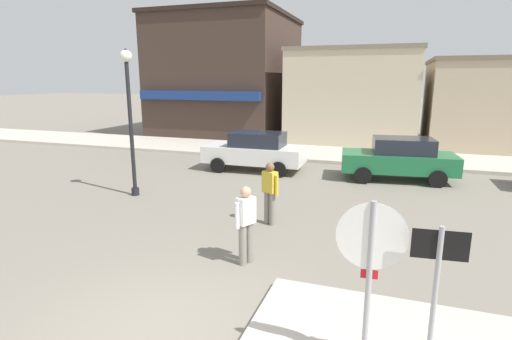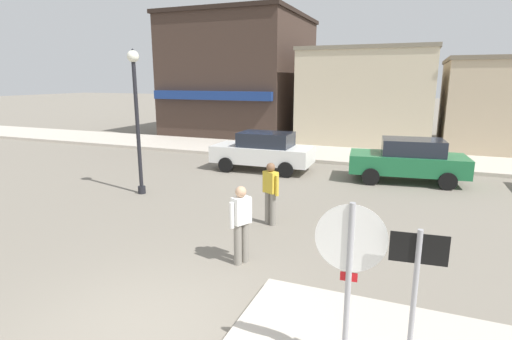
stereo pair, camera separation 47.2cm
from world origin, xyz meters
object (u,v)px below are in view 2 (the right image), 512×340
(one_way_sign, at_px, (414,295))
(parked_car_nearest, at_px, (263,151))
(pedestrian_crossing_far, at_px, (241,222))
(parked_car_second, at_px, (408,160))
(lamp_post, at_px, (136,102))
(stop_sign, at_px, (349,267))
(pedestrian_crossing_near, at_px, (271,192))

(one_way_sign, relative_size, parked_car_nearest, 0.52)
(pedestrian_crossing_far, bearing_deg, parked_car_nearest, 107.86)
(parked_car_second, height_order, pedestrian_crossing_far, pedestrian_crossing_far)
(lamp_post, distance_m, parked_car_nearest, 5.66)
(stop_sign, height_order, parked_car_nearest, stop_sign)
(lamp_post, distance_m, parked_car_second, 9.57)
(stop_sign, xyz_separation_m, pedestrian_crossing_far, (-2.48, 2.47, -0.65))
(parked_car_second, bearing_deg, one_way_sign, -88.46)
(parked_car_second, bearing_deg, parked_car_nearest, -177.55)
(one_way_sign, bearing_deg, parked_car_second, 91.54)
(one_way_sign, bearing_deg, pedestrian_crossing_far, 141.86)
(parked_car_nearest, bearing_deg, stop_sign, -64.24)
(parked_car_nearest, xyz_separation_m, pedestrian_crossing_near, (2.37, -5.72, 0.06))
(lamp_post, height_order, pedestrian_crossing_near, lamp_post)
(stop_sign, height_order, pedestrian_crossing_far, stop_sign)
(parked_car_nearest, distance_m, parked_car_second, 5.49)
(parked_car_second, height_order, pedestrian_crossing_near, pedestrian_crossing_near)
(parked_car_second, xyz_separation_m, pedestrian_crossing_far, (-2.91, -8.25, 0.06))
(one_way_sign, xyz_separation_m, pedestrian_crossing_near, (-3.41, 4.81, -0.46))
(lamp_post, xyz_separation_m, pedestrian_crossing_far, (5.05, -3.39, -2.09))
(parked_car_nearest, height_order, pedestrian_crossing_near, pedestrian_crossing_near)
(lamp_post, bearing_deg, one_way_sign, -35.58)
(stop_sign, xyz_separation_m, one_way_sign, (0.72, -0.04, -0.19))
(stop_sign, distance_m, pedestrian_crossing_near, 5.51)
(stop_sign, bearing_deg, lamp_post, 142.10)
(stop_sign, relative_size, parked_car_second, 0.55)
(stop_sign, relative_size, parked_car_nearest, 0.57)
(pedestrian_crossing_far, bearing_deg, one_way_sign, -38.14)
(lamp_post, height_order, parked_car_nearest, lamp_post)
(stop_sign, height_order, pedestrian_crossing_near, stop_sign)
(stop_sign, bearing_deg, one_way_sign, -3.18)
(stop_sign, relative_size, pedestrian_crossing_near, 1.43)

